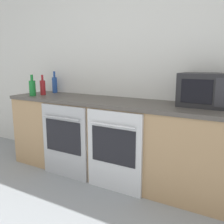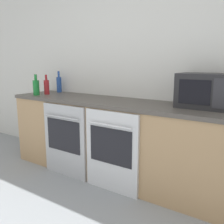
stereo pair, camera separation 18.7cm
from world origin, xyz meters
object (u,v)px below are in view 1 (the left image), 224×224
object	(u,v)px
oven_right	(114,151)
bottle_green	(32,88)
bottle_red	(43,87)
oven_left	(64,141)
microwave	(205,90)
bottle_blue	(55,84)

from	to	relation	value
oven_right	bottle_green	xyz separation A→B (m)	(-1.26, 0.14, 0.57)
bottle_red	oven_left	bearing A→B (deg)	-26.13
oven_right	bottle_red	bearing A→B (deg)	167.07
bottle_red	bottle_green	distance (m)	0.14
oven_left	bottle_green	distance (m)	0.85
bottle_red	bottle_green	size ratio (longest dim) A/B	0.97
microwave	bottle_red	size ratio (longest dim) A/B	1.79
bottle_red	bottle_blue	bearing A→B (deg)	95.59
microwave	bottle_blue	xyz separation A→B (m)	(-2.00, 0.11, -0.04)
oven_left	bottle_green	bearing A→B (deg)	166.78
bottle_red	bottle_green	bearing A→B (deg)	-106.93
oven_left	microwave	bearing A→B (deg)	16.73
oven_right	bottle_blue	bearing A→B (deg)	156.93
bottle_blue	bottle_red	size ratio (longest dim) A/B	1.14
oven_left	bottle_red	distance (m)	0.85
microwave	bottle_blue	world-z (taller)	microwave
microwave	bottle_blue	bearing A→B (deg)	176.89
oven_left	bottle_blue	size ratio (longest dim) A/B	2.84
microwave	bottle_blue	distance (m)	2.00
oven_left	bottle_red	xyz separation A→B (m)	(-0.57, 0.28, 0.56)
bottle_blue	bottle_red	bearing A→B (deg)	-84.41
microwave	bottle_green	bearing A→B (deg)	-172.16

